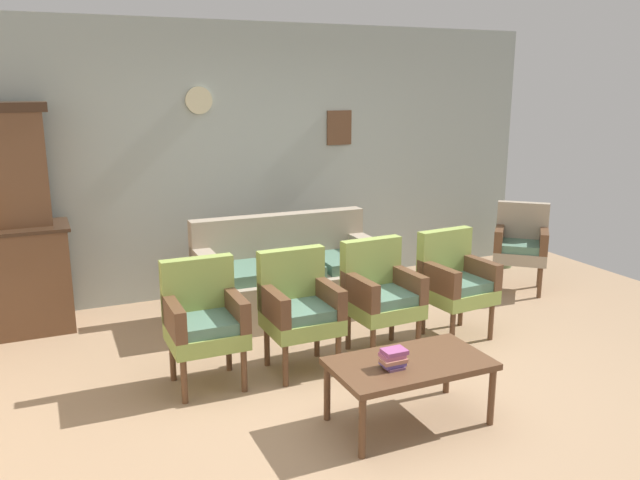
% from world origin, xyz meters
% --- Properties ---
extents(ground_plane, '(7.68, 7.68, 0.00)m').
position_xyz_m(ground_plane, '(0.00, 0.00, 0.00)').
color(ground_plane, '#997A5B').
extents(wall_back_with_decor, '(6.40, 0.09, 2.70)m').
position_xyz_m(wall_back_with_decor, '(0.00, 2.63, 1.35)').
color(wall_back_with_decor, '#939E99').
rests_on(wall_back_with_decor, ground).
extents(side_cabinet, '(1.16, 0.55, 0.93)m').
position_xyz_m(side_cabinet, '(-2.45, 2.25, 0.47)').
color(side_cabinet, brown).
rests_on(side_cabinet, ground).
extents(floral_couch, '(1.73, 0.83, 0.90)m').
position_xyz_m(floral_couch, '(-0.03, 1.71, 0.33)').
color(floral_couch, gray).
rests_on(floral_couch, ground).
extents(armchair_near_cabinet, '(0.52, 0.49, 0.90)m').
position_xyz_m(armchair_near_cabinet, '(-1.12, 0.59, 0.50)').
color(armchair_near_cabinet, '#849947').
rests_on(armchair_near_cabinet, ground).
extents(armchair_near_couch_end, '(0.53, 0.50, 0.90)m').
position_xyz_m(armchair_near_couch_end, '(-0.41, 0.56, 0.50)').
color(armchair_near_couch_end, '#849947').
rests_on(armchair_near_couch_end, ground).
extents(armchair_by_doorway, '(0.54, 0.51, 0.90)m').
position_xyz_m(armchair_by_doorway, '(0.31, 0.59, 0.50)').
color(armchair_by_doorway, '#849947').
rests_on(armchair_by_doorway, ground).
extents(armchair_row_middle, '(0.56, 0.53, 0.90)m').
position_xyz_m(armchair_row_middle, '(1.05, 0.63, 0.50)').
color(armchair_row_middle, '#849947').
rests_on(armchair_row_middle, ground).
extents(wingback_chair_by_fireplace, '(0.71, 0.71, 0.90)m').
position_xyz_m(wingback_chair_by_fireplace, '(2.43, 1.41, 0.50)').
color(wingback_chair_by_fireplace, gray).
rests_on(wingback_chair_by_fireplace, ground).
extents(coffee_table, '(1.00, 0.56, 0.42)m').
position_xyz_m(coffee_table, '(-0.08, -0.48, 0.38)').
color(coffee_table, brown).
rests_on(coffee_table, ground).
extents(book_stack_on_table, '(0.17, 0.12, 0.12)m').
position_xyz_m(book_stack_on_table, '(-0.23, -0.52, 0.48)').
color(book_stack_on_table, '#614061').
rests_on(book_stack_on_table, coffee_table).
extents(floor_vase_by_wall, '(0.20, 0.20, 0.58)m').
position_xyz_m(floor_vase_by_wall, '(2.85, 2.15, 0.29)').
color(floor_vase_by_wall, '#5E6E48').
rests_on(floor_vase_by_wall, ground).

